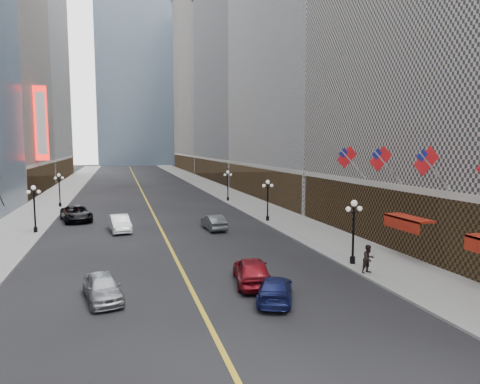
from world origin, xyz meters
TOP-DOWN VIEW (x-y plane):
  - sidewalk_east at (14.00, 70.00)m, footprint 6.00×230.00m
  - sidewalk_west at (-14.00, 70.00)m, footprint 6.00×230.00m
  - lane_line at (0.00, 80.00)m, footprint 0.25×200.00m
  - bldg_east_c at (29.88, 106.00)m, footprint 26.60×40.60m
  - bldg_east_d at (29.90, 149.00)m, footprint 26.60×46.60m
  - bldg_west_d at (-29.92, 121.00)m, footprint 26.60×38.60m
  - streetlamp_east_1 at (11.80, 30.00)m, footprint 1.26×0.44m
  - streetlamp_east_2 at (11.80, 48.00)m, footprint 1.26×0.44m
  - streetlamp_east_3 at (11.80, 66.00)m, footprint 1.26×0.44m
  - streetlamp_west_2 at (-11.80, 48.00)m, footprint 1.26×0.44m
  - streetlamp_west_3 at (-11.80, 66.00)m, footprint 1.26×0.44m
  - flag_3 at (15.31, 27.00)m, footprint 2.87×0.12m
  - flag_4 at (15.31, 32.00)m, footprint 2.87×0.12m
  - flag_5 at (15.31, 37.00)m, footprint 2.87×0.12m
  - awning_c at (16.11, 30.00)m, footprint 1.40×4.00m
  - theatre_marquee at (-15.88, 80.00)m, footprint 2.00×0.55m
  - car_nb_near at (-4.95, 27.62)m, footprint 2.56×4.61m
  - car_nb_mid at (-4.00, 46.94)m, footprint 2.34×5.11m
  - car_nb_far at (-8.67, 54.26)m, footprint 4.19×6.66m
  - car_sb_near at (4.12, 25.05)m, footprint 3.45×4.92m
  - car_sb_mid at (3.73, 28.04)m, footprint 2.84×5.28m
  - car_sb_far at (5.08, 45.32)m, footprint 1.92×4.68m
  - ped_east_walk at (11.60, 27.70)m, footprint 1.00×0.70m

SIDE VIEW (x-z plane):
  - lane_line at x=0.00m, z-range 0.00..0.02m
  - sidewalk_east at x=14.00m, z-range 0.00..0.15m
  - sidewalk_west at x=-14.00m, z-range 0.00..0.15m
  - car_sb_near at x=4.12m, z-range 0.00..1.32m
  - car_nb_near at x=-4.95m, z-range 0.00..1.48m
  - car_sb_far at x=5.08m, z-range 0.00..1.51m
  - car_nb_mid at x=-4.00m, z-range 0.00..1.63m
  - car_sb_mid at x=3.73m, z-range 0.00..1.71m
  - car_nb_far at x=-8.67m, z-range 0.00..1.71m
  - ped_east_walk at x=11.60m, z-range 0.15..2.03m
  - streetlamp_east_1 at x=11.80m, z-range 0.64..5.16m
  - streetlamp_east_2 at x=11.80m, z-range 0.64..5.16m
  - streetlamp_east_3 at x=11.80m, z-range 0.64..5.16m
  - streetlamp_west_2 at x=-11.80m, z-range 0.64..5.16m
  - streetlamp_west_3 at x=-11.80m, z-range 0.64..5.16m
  - awning_c at x=16.11m, z-range 2.62..3.54m
  - flag_3 at x=15.31m, z-range 5.85..8.72m
  - flag_4 at x=15.31m, z-range 5.85..8.72m
  - flag_5 at x=15.31m, z-range 5.85..8.72m
  - theatre_marquee at x=-15.88m, z-range 6.00..18.00m
  - bldg_east_c at x=29.88m, z-range -0.22..48.58m
  - bldg_east_d at x=29.90m, z-range -0.23..62.57m
  - bldg_west_d at x=-29.92m, z-range -0.23..72.57m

